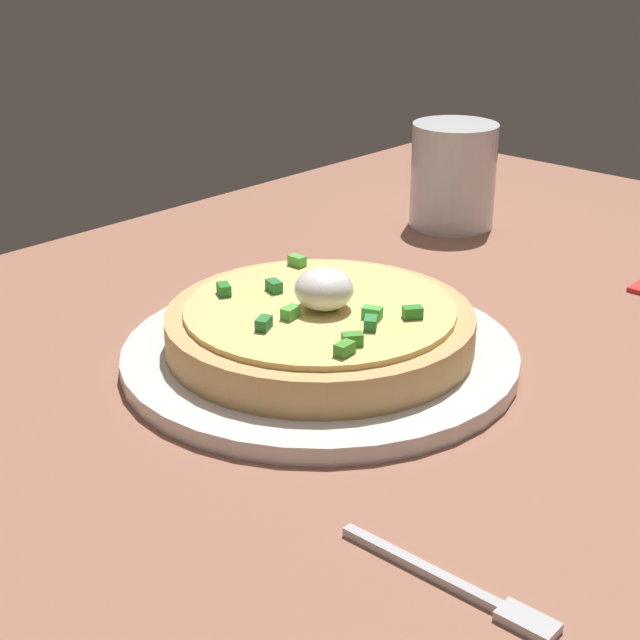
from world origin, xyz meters
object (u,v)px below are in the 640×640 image
(plate, at_px, (320,354))
(cup_near, at_px, (453,180))
(pizza, at_px, (320,326))
(fork, at_px, (462,589))

(plate, height_order, cup_near, cup_near)
(plate, height_order, pizza, pizza)
(cup_near, xyz_separation_m, fork, (0.46, 0.34, -0.04))
(plate, xyz_separation_m, cup_near, (-0.32, -0.12, 0.04))
(cup_near, bearing_deg, pizza, 20.25)
(cup_near, bearing_deg, fork, 36.29)
(pizza, relative_size, cup_near, 2.10)
(pizza, distance_m, fork, 0.26)
(plate, relative_size, cup_near, 2.71)
(pizza, bearing_deg, plate, -116.39)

